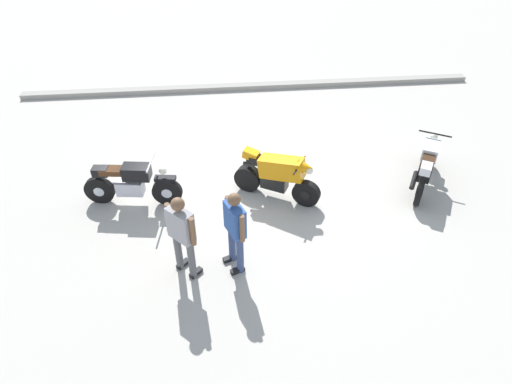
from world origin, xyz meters
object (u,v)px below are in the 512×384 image
motorcycle_silver_cruiser (426,166)px  person_in_gray_shirt (182,232)px  motorcycle_black_cruiser (131,183)px  motorcycle_orange_sportbike (277,175)px  person_in_blue_shirt (235,227)px

motorcycle_silver_cruiser → person_in_gray_shirt: bearing=141.7°
person_in_gray_shirt → motorcycle_black_cruiser: bearing=73.8°
motorcycle_black_cruiser → motorcycle_silver_cruiser: bearing=7.9°
motorcycle_silver_cruiser → motorcycle_orange_sportbike: size_ratio=1.04×
person_in_blue_shirt → person_in_gray_shirt: bearing=-17.0°
motorcycle_black_cruiser → person_in_gray_shirt: person_in_gray_shirt is taller
motorcycle_black_cruiser → motorcycle_orange_sportbike: bearing=6.0°
motorcycle_orange_sportbike → person_in_gray_shirt: (-1.91, -2.01, 0.39)m
person_in_blue_shirt → person_in_gray_shirt: person_in_gray_shirt is taller
motorcycle_black_cruiser → motorcycle_orange_sportbike: (3.08, -0.09, 0.07)m
person_in_blue_shirt → motorcycle_silver_cruiser: bearing=-177.3°
motorcycle_orange_sportbike → person_in_gray_shirt: person_in_gray_shirt is taller
motorcycle_black_cruiser → person_in_gray_shirt: 2.45m
motorcycle_orange_sportbike → person_in_blue_shirt: 2.20m
person_in_gray_shirt → motorcycle_silver_cruiser: bearing=-23.4°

